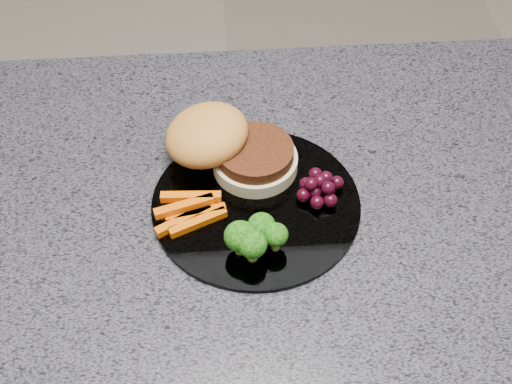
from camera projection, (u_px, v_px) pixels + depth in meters
island_cabinet at (256, 371)px, 1.25m from camera, size 1.20×0.60×0.86m
countertop at (256, 208)px, 0.91m from camera, size 1.20×0.60×0.04m
plate at (256, 204)px, 0.89m from camera, size 0.26×0.26×0.01m
burger at (224, 146)px, 0.91m from camera, size 0.19×0.16×0.06m
carrot_sticks at (190, 211)px, 0.87m from camera, size 0.09×0.06×0.02m
broccoli at (254, 236)px, 0.82m from camera, size 0.07×0.06×0.05m
grape_bunch at (320, 187)px, 0.88m from camera, size 0.06×0.05×0.03m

